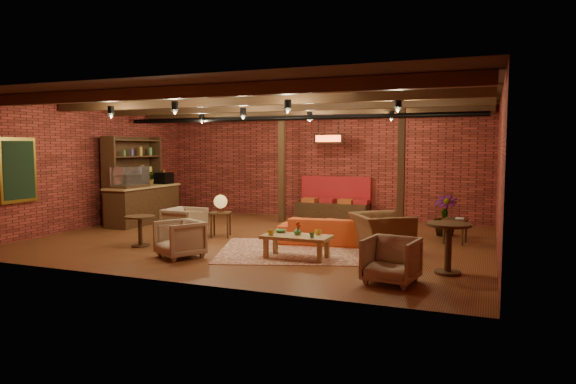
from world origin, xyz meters
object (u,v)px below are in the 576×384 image
at_px(armchair_a, 185,222).
at_px(armchair_b, 180,237).
at_px(round_table_right, 448,240).
at_px(side_table_lamp, 221,205).
at_px(round_table_left, 140,226).
at_px(side_table_book, 455,221).
at_px(sofa, 327,231).
at_px(armchair_right, 381,226).
at_px(plant_tall, 446,175).
at_px(armchair_far, 391,258).
at_px(coffee_table, 296,238).

xyz_separation_m(armchair_a, armchair_b, (0.95, -1.64, -0.01)).
height_order(armchair_b, round_table_right, round_table_right).
distance_m(side_table_lamp, armchair_a, 0.93).
distance_m(round_table_left, side_table_book, 6.82).
bearing_deg(sofa, round_table_left, 16.82).
distance_m(armchair_right, round_table_right, 1.99).
bearing_deg(armchair_a, plant_tall, -61.32).
relative_size(side_table_lamp, round_table_right, 1.17).
relative_size(side_table_lamp, armchair_far, 1.26).
bearing_deg(armchair_b, side_table_lamp, 129.18).
relative_size(sofa, side_table_book, 3.60).
bearing_deg(side_table_book, armchair_b, -144.42).
bearing_deg(side_table_book, plant_tall, 107.03).
xyz_separation_m(side_table_book, round_table_right, (0.07, -2.89, 0.06)).
xyz_separation_m(armchair_a, round_table_right, (5.83, -1.08, 0.16)).
xyz_separation_m(sofa, coffee_table, (-0.12, -1.58, 0.09)).
distance_m(armchair_b, armchair_far, 4.13).
bearing_deg(side_table_lamp, side_table_book, 12.49).
xyz_separation_m(side_table_book, armchair_far, (-0.70, -3.83, -0.11)).
height_order(sofa, side_table_book, sofa).
bearing_deg(side_table_lamp, round_table_left, -121.06).
bearing_deg(armchair_b, armchair_a, 149.71).
bearing_deg(armchair_a, side_table_lamp, -38.79).
relative_size(round_table_left, plant_tall, 0.23).
bearing_deg(armchair_far, round_table_right, 59.65).
relative_size(coffee_table, armchair_a, 1.58).
relative_size(sofa, plant_tall, 0.70).
height_order(round_table_left, armchair_right, armchair_right).
bearing_deg(side_table_book, side_table_lamp, -167.51).
xyz_separation_m(side_table_lamp, armchair_far, (4.49, -2.68, -0.36)).
bearing_deg(plant_tall, coffee_table, -123.61).
xyz_separation_m(round_table_left, armchair_right, (4.87, 1.36, 0.07)).
distance_m(side_table_lamp, armchair_far, 5.24).
distance_m(side_table_book, armchair_far, 3.90).
bearing_deg(plant_tall, round_table_left, -147.42).
height_order(coffee_table, armchair_right, armchair_right).
bearing_deg(armchair_far, sofa, 133.67).
bearing_deg(armchair_a, sofa, -75.72).
height_order(armchair_a, armchair_b, armchair_a).
distance_m(round_table_right, plant_tall, 3.95).
bearing_deg(sofa, coffee_table, 77.15).
relative_size(coffee_table, round_table_left, 1.96).
distance_m(sofa, round_table_left, 4.00).
relative_size(armchair_a, armchair_far, 1.03).
height_order(coffee_table, side_table_book, coffee_table).
distance_m(side_table_lamp, side_table_book, 5.33).
xyz_separation_m(side_table_lamp, armchair_b, (0.38, -2.29, -0.36)).
height_order(sofa, armchair_a, armchair_a).
bearing_deg(round_table_right, armchair_b, -173.50).
distance_m(coffee_table, side_table_lamp, 2.94).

